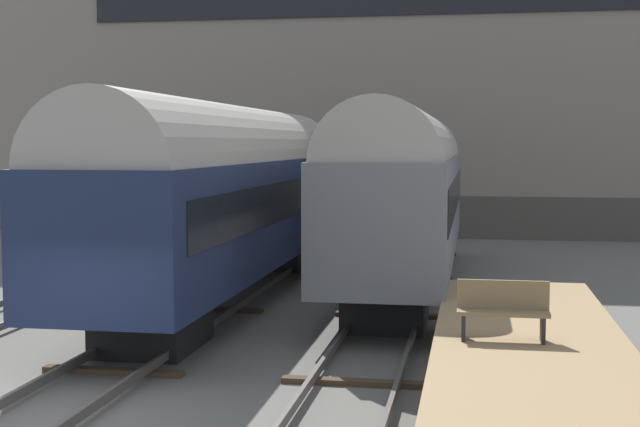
{
  "coord_description": "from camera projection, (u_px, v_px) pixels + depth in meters",
  "views": [
    {
      "loc": [
        6.29,
        -11.72,
        4.11
      ],
      "look_at": [
        2.19,
        11.96,
        2.2
      ],
      "focal_mm": 50.0,
      "sensor_mm": 36.0,
      "label": 1
    }
  ],
  "objects": [
    {
      "name": "bench",
      "position": [
        503.0,
        308.0,
        13.67
      ],
      "size": [
        1.4,
        0.4,
        0.91
      ],
      "color": "brown",
      "rests_on": "station_platform"
    },
    {
      "name": "track_middle",
      "position": [
        30.0,
        417.0,
        12.9
      ],
      "size": [
        2.6,
        60.0,
        0.26
      ],
      "color": "#4C4742",
      "rests_on": "ground"
    },
    {
      "name": "ground_plane",
      "position": [
        31.0,
        427.0,
        12.91
      ],
      "size": [
        200.0,
        200.0,
        0.0
      ],
      "primitive_type": "plane",
      "color": "#56544F"
    },
    {
      "name": "station_platform",
      "position": [
        535.0,
        359.0,
        12.83
      ],
      "size": [
        2.98,
        13.5,
        1.09
      ],
      "color": "#8C704C",
      "rests_on": "ground"
    },
    {
      "name": "warehouse_building",
      "position": [
        392.0,
        39.0,
        43.87
      ],
      "size": [
        36.47,
        12.03,
        18.39
      ],
      "color": "#46403A",
      "rests_on": "ground"
    },
    {
      "name": "train_car_navy",
      "position": [
        229.0,
        190.0,
        23.19
      ],
      "size": [
        3.05,
        17.43,
        5.09
      ],
      "color": "black",
      "rests_on": "ground"
    },
    {
      "name": "train_car_grey",
      "position": [
        405.0,
        186.0,
        24.92
      ],
      "size": [
        2.85,
        15.99,
        5.06
      ],
      "color": "black",
      "rests_on": "ground"
    }
  ]
}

